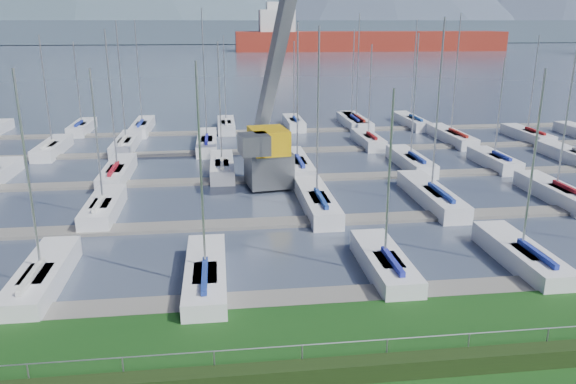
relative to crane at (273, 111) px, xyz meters
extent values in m
cube|color=#424C61|center=(-0.50, 234.64, -5.73)|extent=(800.00, 540.00, 0.20)
cube|color=black|center=(-0.50, -25.76, -4.98)|extent=(80.00, 0.70, 0.70)
cylinder|color=#999CA1|center=(-0.50, -25.36, -4.13)|extent=(80.00, 0.04, 0.04)
cube|color=#465767|center=(-0.50, 304.64, 0.67)|extent=(900.00, 80.00, 12.00)
cube|color=gray|center=(-0.50, -19.36, -5.55)|extent=(90.00, 1.60, 0.25)
cube|color=gray|center=(-0.50, -9.36, -5.55)|extent=(90.00, 1.60, 0.25)
cube|color=gray|center=(-0.50, 0.64, -5.55)|extent=(90.00, 1.60, 0.25)
cube|color=slate|center=(-0.50, 10.64, -5.55)|extent=(90.00, 1.60, 0.25)
cube|color=slate|center=(-0.50, 20.64, -5.55)|extent=(90.00, 1.60, 0.25)
cube|color=#585B60|center=(-0.46, -1.23, -4.13)|extent=(3.62, 3.62, 2.60)
cube|color=gold|center=(-0.46, -1.23, -2.03)|extent=(3.05, 3.73, 1.80)
cube|color=slate|center=(1.34, 3.27, 6.97)|extent=(4.44, 10.97, 19.89)
cube|color=#505357|center=(-1.66, -3.23, -1.83)|extent=(2.29, 2.46, 1.40)
cube|color=maroon|center=(59.88, 194.85, -2.83)|extent=(112.25, 20.10, 10.00)
cube|color=silver|center=(20.71, 195.59, 4.67)|extent=(14.26, 14.26, 12.00)
cube|color=silver|center=(20.71, 195.59, 11.67)|extent=(8.15, 8.15, 4.00)
camera|label=1|loc=(-4.04, -41.96, 6.49)|focal=35.00mm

